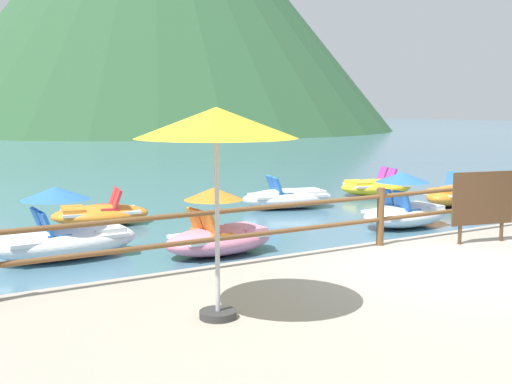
{
  "coord_description": "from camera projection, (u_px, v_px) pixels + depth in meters",
  "views": [
    {
      "loc": [
        -6.93,
        -6.08,
        2.64
      ],
      "look_at": [
        -0.29,
        5.0,
        0.9
      ],
      "focal_mm": 44.35,
      "sensor_mm": 36.0,
      "label": 1
    }
  ],
  "objects": [
    {
      "name": "pedal_boat_7",
      "position": [
        219.0,
        232.0,
        11.36
      ],
      "size": [
        2.17,
        1.24,
        1.22
      ],
      "color": "pink",
      "rests_on": "ground"
    },
    {
      "name": "pedal_boat_1",
      "position": [
        100.0,
        214.0,
        14.29
      ],
      "size": [
        2.34,
        1.56,
        0.81
      ],
      "color": "orange",
      "rests_on": "ground"
    },
    {
      "name": "pedal_boat_0",
      "position": [
        64.0,
        235.0,
        11.08
      ],
      "size": [
        2.62,
        1.31,
        1.27
      ],
      "color": "white",
      "rests_on": "ground"
    },
    {
      "name": "beach_umbrella",
      "position": [
        216.0,
        126.0,
        6.49
      ],
      "size": [
        1.7,
        1.7,
        2.24
      ],
      "color": "#B2B2B7",
      "rests_on": "promenade_dock"
    },
    {
      "name": "sign_board",
      "position": [
        483.0,
        199.0,
        10.42
      ],
      "size": [
        1.16,
        0.3,
        1.19
      ],
      "color": "beige",
      "rests_on": "promenade_dock"
    },
    {
      "name": "dock_railing",
      "position": [
        381.0,
        210.0,
        10.24
      ],
      "size": [
        23.92,
        0.12,
        0.95
      ],
      "color": "brown",
      "rests_on": "promenade_dock"
    },
    {
      "name": "pedal_boat_5",
      "position": [
        404.0,
        208.0,
        14.0
      ],
      "size": [
        2.17,
        1.28,
        1.22
      ],
      "color": "white",
      "rests_on": "ground"
    },
    {
      "name": "pedal_boat_2",
      "position": [
        454.0,
        195.0,
        17.06
      ],
      "size": [
        2.53,
        1.7,
        0.88
      ],
      "color": "orange",
      "rests_on": "ground"
    },
    {
      "name": "pedal_boat_6",
      "position": [
        376.0,
        187.0,
        19.0
      ],
      "size": [
        2.48,
        1.86,
        0.84
      ],
      "color": "yellow",
      "rests_on": "ground"
    },
    {
      "name": "pedal_boat_4",
      "position": [
        288.0,
        198.0,
        16.63
      ],
      "size": [
        2.67,
        1.72,
        0.85
      ],
      "color": "white",
      "rests_on": "ground"
    }
  ]
}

